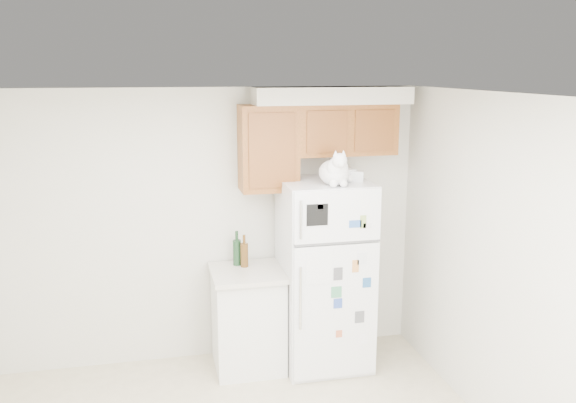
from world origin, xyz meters
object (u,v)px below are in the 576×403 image
object	(u,v)px
cat	(335,171)
storage_box_back	(344,175)
refrigerator	(325,274)
bottle_green	(237,248)
bottle_amber	(244,251)
storage_box_front	(355,176)
base_counter	(248,318)

from	to	relation	value
cat	storage_box_back	size ratio (longest dim) A/B	2.49
refrigerator	cat	bearing A→B (deg)	-81.76
storage_box_back	bottle_green	distance (m)	1.16
bottle_green	refrigerator	bearing A→B (deg)	-17.24
storage_box_back	bottle_green	world-z (taller)	storage_box_back
refrigerator	storage_box_back	xyz separation A→B (m)	(0.17, 0.01, 0.90)
bottle_amber	storage_box_front	bearing A→B (deg)	-12.03
storage_box_back	storage_box_front	xyz separation A→B (m)	(0.09, -0.05, -0.01)
storage_box_back	refrigerator	bearing A→B (deg)	176.89
refrigerator	storage_box_back	distance (m)	0.91
refrigerator	cat	world-z (taller)	cat
refrigerator	storage_box_front	xyz separation A→B (m)	(0.25, -0.03, 0.89)
storage_box_front	base_counter	bearing A→B (deg)	-164.85
cat	bottle_amber	distance (m)	1.10
cat	storage_box_back	bearing A→B (deg)	55.09
bottle_green	bottle_amber	size ratio (longest dim) A/B	1.08
base_counter	storage_box_front	xyz separation A→B (m)	(0.94, -0.10, 1.28)
cat	bottle_amber	xyz separation A→B (m)	(-0.72, 0.36, -0.75)
refrigerator	storage_box_front	bearing A→B (deg)	-6.85
storage_box_back	storage_box_front	size ratio (longest dim) A/B	1.20
storage_box_back	bottle_amber	bearing A→B (deg)	161.41
cat	storage_box_back	xyz separation A→B (m)	(0.14, 0.20, -0.07)
cat	storage_box_front	world-z (taller)	cat
refrigerator	storage_box_back	size ratio (longest dim) A/B	9.44
storage_box_front	bottle_amber	bearing A→B (deg)	-170.58
storage_box_back	bottle_amber	size ratio (longest dim) A/B	0.61
storage_box_front	bottle_green	distance (m)	1.24
cat	bottle_amber	size ratio (longest dim) A/B	1.52
bottle_amber	refrigerator	bearing A→B (deg)	-13.85
storage_box_back	storage_box_front	world-z (taller)	storage_box_back
bottle_amber	cat	bearing A→B (deg)	-26.14
storage_box_back	bottle_green	bearing A→B (deg)	158.32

